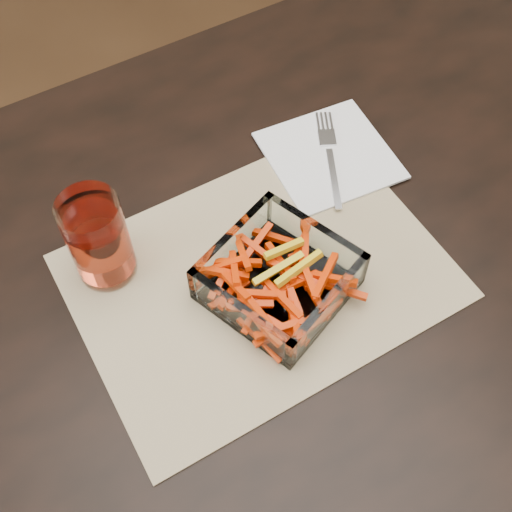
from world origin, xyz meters
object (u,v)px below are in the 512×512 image
object	(u,v)px
glass_bowl	(279,279)
tumbler	(99,241)
fork	(330,155)
dining_table	(341,262)

from	to	relation	value
glass_bowl	tumbler	distance (m)	0.22
fork	tumbler	bearing A→B (deg)	-151.23
fork	dining_table	bearing A→B (deg)	-84.98
glass_bowl	fork	size ratio (longest dim) A/B	1.18
dining_table	tumbler	distance (m)	0.35
tumbler	glass_bowl	bearing A→B (deg)	-39.41
dining_table	tumbler	xyz separation A→B (m)	(-0.30, 0.10, 0.15)
glass_bowl	tumbler	xyz separation A→B (m)	(-0.17, 0.14, 0.03)
glass_bowl	fork	world-z (taller)	glass_bowl
glass_bowl	tumbler	bearing A→B (deg)	140.59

